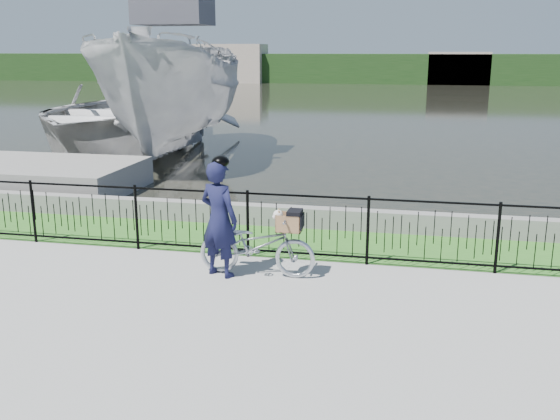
% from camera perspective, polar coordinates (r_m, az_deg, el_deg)
% --- Properties ---
extents(ground, '(120.00, 120.00, 0.00)m').
position_cam_1_polar(ground, '(8.95, 0.71, -7.89)').
color(ground, gray).
rests_on(ground, ground).
extents(grass_strip, '(60.00, 2.00, 0.01)m').
position_cam_1_polar(grass_strip, '(11.36, 3.25, -2.98)').
color(grass_strip, '#326D22').
rests_on(grass_strip, ground).
extents(water, '(120.00, 120.00, 0.00)m').
position_cam_1_polar(water, '(41.30, 9.72, 9.50)').
color(water, black).
rests_on(water, ground).
extents(quay_wall, '(60.00, 0.30, 0.40)m').
position_cam_1_polar(quay_wall, '(12.26, 3.97, -0.73)').
color(quay_wall, slate).
rests_on(quay_wall, ground).
extents(fence, '(14.00, 0.06, 1.15)m').
position_cam_1_polar(fence, '(10.25, 2.45, -1.57)').
color(fence, black).
rests_on(fence, ground).
extents(far_treeline, '(120.00, 6.00, 3.00)m').
position_cam_1_polar(far_treeline, '(68.17, 10.75, 12.59)').
color(far_treeline, '#1D3B16').
rests_on(far_treeline, ground).
extents(far_building_left, '(8.00, 4.00, 4.00)m').
position_cam_1_polar(far_building_left, '(68.98, -4.80, 13.22)').
color(far_building_left, '#A69685').
rests_on(far_building_left, ground).
extents(far_building_right, '(6.00, 3.00, 3.20)m').
position_cam_1_polar(far_building_right, '(66.80, 15.99, 12.35)').
color(far_building_right, '#A69685').
rests_on(far_building_right, ground).
extents(bicycle_rig, '(1.83, 0.64, 1.09)m').
position_cam_1_polar(bicycle_rig, '(9.62, -2.06, -3.17)').
color(bicycle_rig, '#AFB3BB').
rests_on(bicycle_rig, ground).
extents(cyclist, '(0.77, 0.65, 1.88)m').
position_cam_1_polar(cyclist, '(9.53, -5.60, -0.69)').
color(cyclist, '#121433').
rests_on(cyclist, ground).
extents(boat_near, '(5.20, 10.63, 5.74)m').
position_cam_1_polar(boat_near, '(20.34, -9.44, 10.50)').
color(boat_near, '#B2B2B2').
rests_on(boat_near, water).
extents(boat_far, '(8.79, 11.52, 2.23)m').
position_cam_1_polar(boat_far, '(23.54, -14.48, 8.41)').
color(boat_far, '#B2B2B2').
rests_on(boat_far, water).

